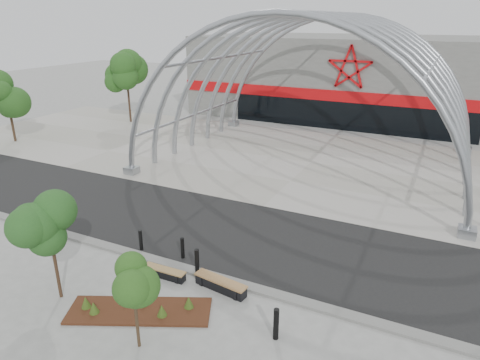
{
  "coord_description": "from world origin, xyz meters",
  "views": [
    {
      "loc": [
        8.28,
        -12.89,
        9.76
      ],
      "look_at": [
        0.0,
        4.0,
        2.6
      ],
      "focal_mm": 32.0,
      "sensor_mm": 36.0,
      "label": 1
    }
  ],
  "objects_px": {
    "bench_1": "(221,285)",
    "bench_0": "(165,273)",
    "street_tree_1": "(133,288)",
    "street_tree_0": "(50,232)",
    "bollard_2": "(183,248)"
  },
  "relations": [
    {
      "from": "street_tree_1",
      "to": "bench_1",
      "type": "bearing_deg",
      "value": 76.57
    },
    {
      "from": "bollard_2",
      "to": "bench_0",
      "type": "bearing_deg",
      "value": -84.73
    },
    {
      "from": "street_tree_0",
      "to": "bench_0",
      "type": "xyz_separation_m",
      "value": [
        2.72,
        2.77,
        -2.51
      ]
    },
    {
      "from": "bench_0",
      "to": "bollard_2",
      "type": "distance_m",
      "value": 1.58
    },
    {
      "from": "street_tree_0",
      "to": "street_tree_1",
      "type": "bearing_deg",
      "value": -10.18
    },
    {
      "from": "bench_0",
      "to": "bench_1",
      "type": "relative_size",
      "value": 0.82
    },
    {
      "from": "street_tree_0",
      "to": "bollard_2",
      "type": "height_order",
      "value": "street_tree_0"
    },
    {
      "from": "street_tree_1",
      "to": "bench_0",
      "type": "distance_m",
      "value": 4.33
    },
    {
      "from": "bench_1",
      "to": "street_tree_1",
      "type": "bearing_deg",
      "value": -103.43
    },
    {
      "from": "bench_1",
      "to": "bollard_2",
      "type": "bearing_deg",
      "value": 152.87
    },
    {
      "from": "street_tree_1",
      "to": "bench_0",
      "type": "bearing_deg",
      "value": 113.48
    },
    {
      "from": "bench_0",
      "to": "street_tree_0",
      "type": "bearing_deg",
      "value": -134.54
    },
    {
      "from": "bench_0",
      "to": "bench_1",
      "type": "height_order",
      "value": "bench_1"
    },
    {
      "from": "street_tree_1",
      "to": "bollard_2",
      "type": "distance_m",
      "value": 5.61
    },
    {
      "from": "bench_1",
      "to": "bench_0",
      "type": "bearing_deg",
      "value": -174.61
    }
  ]
}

